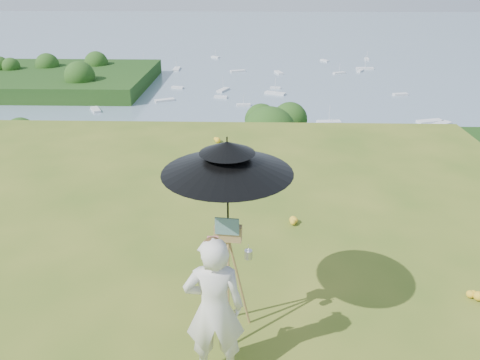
{
  "coord_description": "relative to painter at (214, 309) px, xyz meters",
  "views": [
    {
      "loc": [
        1.48,
        -5.34,
        3.87
      ],
      "look_at": [
        1.28,
        1.31,
        0.84
      ],
      "focal_mm": 35.0,
      "sensor_mm": 36.0,
      "label": 1
    }
  ],
  "objects": [
    {
      "name": "ground",
      "position": [
        -1.12,
        1.69,
        -0.82
      ],
      "size": [
        14.0,
        14.0,
        0.0
      ],
      "primitive_type": "plane",
      "color": "#45641C",
      "rests_on": "ground"
    },
    {
      "name": "forest_slope",
      "position": [
        -1.12,
        36.69,
        -29.82
      ],
      "size": [
        140.0,
        56.0,
        22.0
      ],
      "primitive_type": "cube",
      "color": "#12350E",
      "rests_on": "bay_water"
    },
    {
      "name": "shoreline_tier",
      "position": [
        -1.12,
        76.69,
        -36.82
      ],
      "size": [
        170.0,
        28.0,
        8.0
      ],
      "primitive_type": "cube",
      "color": "#6F6959",
      "rests_on": "bay_water"
    },
    {
      "name": "bay_water",
      "position": [
        -1.12,
        241.69,
        -34.82
      ],
      "size": [
        700.0,
        700.0,
        0.0
      ],
      "primitive_type": "plane",
      "color": "#7590A7",
      "rests_on": "ground"
    },
    {
      "name": "peninsula",
      "position": [
        -76.12,
        156.69,
        -29.82
      ],
      "size": [
        90.0,
        60.0,
        12.0
      ],
      "primitive_type": null,
      "color": "#12350E",
      "rests_on": "bay_water"
    },
    {
      "name": "slope_trees",
      "position": [
        -1.12,
        36.69,
        -15.82
      ],
      "size": [
        110.0,
        50.0,
        6.0
      ],
      "primitive_type": null,
      "color": "#204D17",
      "rests_on": "forest_slope"
    },
    {
      "name": "harbor_town",
      "position": [
        -1.12,
        76.69,
        -30.32
      ],
      "size": [
        110.0,
        22.0,
        5.0
      ],
      "primitive_type": null,
      "color": "silver",
      "rests_on": "shoreline_tier"
    },
    {
      "name": "moored_boats",
      "position": [
        -13.62,
        162.69,
        -34.47
      ],
      "size": [
        140.0,
        140.0,
        0.7
      ],
      "primitive_type": null,
      "color": "white",
      "rests_on": "bay_water"
    },
    {
      "name": "wildflowers",
      "position": [
        -1.12,
        1.94,
        -0.76
      ],
      "size": [
        10.0,
        10.5,
        0.12
      ],
      "primitive_type": null,
      "color": "yellow",
      "rests_on": "ground"
    },
    {
      "name": "painter",
      "position": [
        0.0,
        0.0,
        0.0
      ],
      "size": [
        0.61,
        0.42,
        1.63
      ],
      "primitive_type": "imported",
      "rotation": [
        0.0,
        0.0,
        3.19
      ],
      "color": "white",
      "rests_on": "ground"
    },
    {
      "name": "field_easel",
      "position": [
        0.11,
        0.6,
        -0.05
      ],
      "size": [
        0.64,
        0.64,
        1.53
      ],
      "primitive_type": null,
      "rotation": [
        0.0,
        0.0,
        -0.11
      ],
      "color": "olive",
      "rests_on": "ground"
    },
    {
      "name": "sun_umbrella",
      "position": [
        0.11,
        0.63,
        1.0
      ],
      "size": [
        1.49,
        1.49,
        1.12
      ],
      "primitive_type": null,
      "rotation": [
        0.0,
        0.0,
        0.13
      ],
      "color": "black",
      "rests_on": "field_easel"
    },
    {
      "name": "painter_cap",
      "position": [
        0.0,
        0.0,
        0.77
      ],
      "size": [
        0.19,
        0.22,
        0.1
      ],
      "primitive_type": null,
      "rotation": [
        0.0,
        0.0,
        0.06
      ],
      "color": "#E57E7D",
      "rests_on": "painter"
    }
  ]
}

